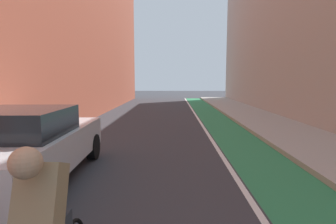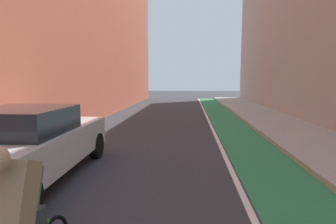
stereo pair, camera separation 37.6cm
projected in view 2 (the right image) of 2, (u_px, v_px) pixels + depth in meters
ground_plane at (166, 139)px, 9.52m from camera, size 82.64×82.64×0.00m
bike_lane_paint at (234, 129)px, 11.28m from camera, size 1.60×37.56×0.00m
lane_divider_stripe at (213, 129)px, 11.35m from camera, size 0.12×37.56×0.00m
sidewalk_right at (288, 129)px, 11.09m from camera, size 2.80×37.56×0.14m
parked_sedan_white at (27, 143)px, 5.47m from camera, size 2.09×4.46×1.53m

